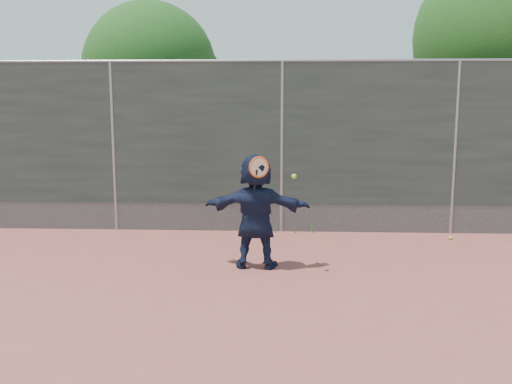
{
  "coord_description": "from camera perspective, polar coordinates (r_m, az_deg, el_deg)",
  "views": [
    {
      "loc": [
        0.03,
        -6.51,
        2.35
      ],
      "look_at": [
        -0.35,
        1.27,
        1.08
      ],
      "focal_mm": 40.0,
      "sensor_mm": 36.0,
      "label": 1
    }
  ],
  "objects": [
    {
      "name": "weed_clump",
      "position": [
        10.15,
        4.2,
        -3.36
      ],
      "size": [
        0.68,
        0.07,
        0.3
      ],
      "color": "#387226",
      "rests_on": "ground"
    },
    {
      "name": "swing_action",
      "position": [
        7.65,
        0.63,
        2.28
      ],
      "size": [
        0.64,
        0.16,
        0.51
      ],
      "color": "#F14F16",
      "rests_on": "ground"
    },
    {
      "name": "ground",
      "position": [
        6.92,
        2.4,
        -10.56
      ],
      "size": [
        80.0,
        80.0,
        0.0
      ],
      "primitive_type": "plane",
      "color": "#9E4C42",
      "rests_on": "ground"
    },
    {
      "name": "player",
      "position": [
        7.95,
        0.0,
        -1.91
      ],
      "size": [
        1.52,
        0.58,
        1.61
      ],
      "primitive_type": "imported",
      "rotation": [
        0.0,
        0.0,
        3.07
      ],
      "color": "#141C37",
      "rests_on": "ground"
    },
    {
      "name": "ball_ground",
      "position": [
        10.2,
        18.9,
        -4.35
      ],
      "size": [
        0.07,
        0.07,
        0.07
      ],
      "primitive_type": "sphere",
      "color": "#ABD52F",
      "rests_on": "ground"
    },
    {
      "name": "tree_left",
      "position": [
        13.39,
        -9.85,
        11.67
      ],
      "size": [
        3.15,
        3.0,
        4.53
      ],
      "color": "#382314",
      "rests_on": "ground"
    },
    {
      "name": "tree_right",
      "position": [
        13.17,
        24.15,
        13.47
      ],
      "size": [
        3.78,
        3.6,
        5.39
      ],
      "color": "#382314",
      "rests_on": "ground"
    },
    {
      "name": "fence",
      "position": [
        10.04,
        2.6,
        4.89
      ],
      "size": [
        20.0,
        0.06,
        3.03
      ],
      "color": "#38423D",
      "rests_on": "ground"
    }
  ]
}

